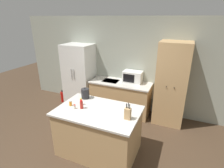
{
  "coord_description": "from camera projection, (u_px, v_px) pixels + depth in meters",
  "views": [
    {
      "loc": [
        1.26,
        -2.22,
        2.57
      ],
      "look_at": [
        -0.3,
        1.4,
        1.05
      ],
      "focal_mm": 28.0,
      "sensor_mm": 36.0,
      "label": 1
    }
  ],
  "objects": [
    {
      "name": "kettle",
      "position": [
        85.0,
        94.0,
        3.69
      ],
      "size": [
        0.17,
        0.17,
        0.24
      ],
      "color": "#232326",
      "rests_on": "kitchen_island"
    },
    {
      "name": "ground_plane",
      "position": [
        97.0,
        162.0,
        3.3
      ],
      "size": [
        14.0,
        14.0,
        0.0
      ],
      "primitive_type": "plane",
      "color": "#423021"
    },
    {
      "name": "spice_bottle_green_herb",
      "position": [
        70.0,
        103.0,
        3.4
      ],
      "size": [
        0.05,
        0.05,
        0.11
      ],
      "color": "orange",
      "rests_on": "kitchen_island"
    },
    {
      "name": "spice_bottle_short_red",
      "position": [
        81.0,
        105.0,
        3.28
      ],
      "size": [
        0.06,
        0.06,
        0.18
      ],
      "color": "#B2281E",
      "rests_on": "kitchen_island"
    },
    {
      "name": "spice_bottle_tall_dark",
      "position": [
        81.0,
        102.0,
        3.43
      ],
      "size": [
        0.04,
        0.04,
        0.14
      ],
      "color": "#563319",
      "rests_on": "kitchen_island"
    },
    {
      "name": "refrigerator",
      "position": [
        79.0,
        75.0,
        5.25
      ],
      "size": [
        0.84,
        0.67,
        1.85
      ],
      "color": "white",
      "rests_on": "ground_plane"
    },
    {
      "name": "fire_extinguisher",
      "position": [
        63.0,
        96.0,
        5.62
      ],
      "size": [
        0.12,
        0.12,
        0.39
      ],
      "color": "red",
      "rests_on": "ground_plane"
    },
    {
      "name": "knife_block",
      "position": [
        128.0,
        113.0,
        2.94
      ],
      "size": [
        0.11,
        0.08,
        0.29
      ],
      "color": "tan",
      "rests_on": "kitchen_island"
    },
    {
      "name": "pantry_cabinet",
      "position": [
        171.0,
        84.0,
        4.26
      ],
      "size": [
        0.72,
        0.62,
        2.06
      ],
      "color": "tan",
      "rests_on": "ground_plane"
    },
    {
      "name": "back_counter",
      "position": [
        120.0,
        97.0,
        4.94
      ],
      "size": [
        1.68,
        0.67,
        0.9
      ],
      "color": "tan",
      "rests_on": "ground_plane"
    },
    {
      "name": "kitchen_island",
      "position": [
        99.0,
        131.0,
        3.43
      ],
      "size": [
        1.56,
        1.0,
        0.95
      ],
      "color": "tan",
      "rests_on": "ground_plane"
    },
    {
      "name": "wall_back",
      "position": [
        135.0,
        66.0,
        4.82
      ],
      "size": [
        7.2,
        0.06,
        2.6
      ],
      "color": "#9EA393",
      "rests_on": "ground_plane"
    },
    {
      "name": "microwave",
      "position": [
        133.0,
        77.0,
        4.73
      ],
      "size": [
        0.51,
        0.33,
        0.31
      ],
      "color": "white",
      "rests_on": "back_counter"
    },
    {
      "name": "spice_bottle_amber_oil",
      "position": [
        75.0,
        107.0,
        3.29
      ],
      "size": [
        0.04,
        0.04,
        0.09
      ],
      "color": "beige",
      "rests_on": "kitchen_island"
    }
  ]
}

